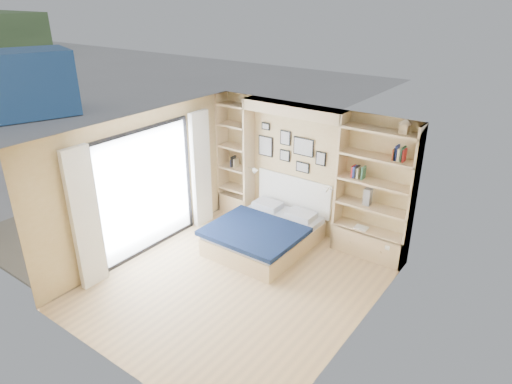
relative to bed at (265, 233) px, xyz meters
The scene contains 8 objects.
ground 1.33m from the bed, 75.57° to the right, with size 4.50×4.50×0.00m, color tan.
room_shell 0.86m from the bed, 103.28° to the left, with size 4.50×4.50×4.50m.
bed is the anchor object (origin of this frame).
photo_gallery 1.65m from the bed, 97.56° to the left, with size 1.48×0.02×0.82m.
reading_lamps 1.12m from the bed, 88.14° to the left, with size 1.92×0.12×0.15m.
shelf_decor 2.18m from the bed, 29.40° to the left, with size 3.52×0.23×2.03m.
deck 3.52m from the bed, 158.97° to the right, with size 3.20×4.00×0.05m, color #716653.
deck_chair 3.41m from the bed, 168.70° to the right, with size 0.50×0.83×0.83m.
Camera 1 is at (3.86, -4.74, 4.34)m, focal length 32.00 mm.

